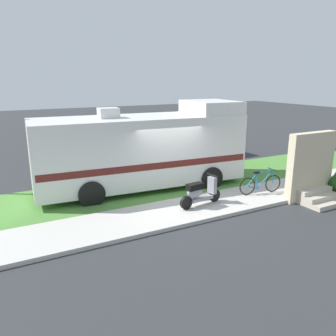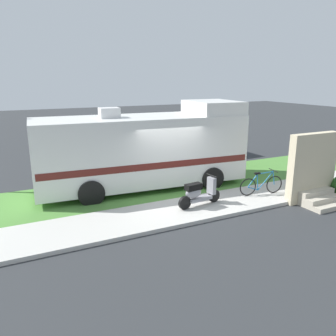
{
  "view_description": "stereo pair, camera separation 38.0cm",
  "coord_description": "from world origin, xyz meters",
  "px_view_note": "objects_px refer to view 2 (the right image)",
  "views": [
    {
      "loc": [
        -5.6,
        -9.9,
        4.19
      ],
      "look_at": [
        -0.17,
        0.3,
        1.1
      ],
      "focal_mm": 36.07,
      "sensor_mm": 36.0,
      "label": 1
    },
    {
      "loc": [
        -5.26,
        -10.08,
        4.19
      ],
      "look_at": [
        -0.17,
        0.3,
        1.1
      ],
      "focal_mm": 36.07,
      "sensor_mm": 36.0,
      "label": 2
    }
  ],
  "objects_px": {
    "scooter": "(198,193)",
    "pickup_truck_near": "(190,139)",
    "bicycle": "(261,185)",
    "bottle_green": "(312,183)",
    "motorhome_rv": "(145,149)"
  },
  "relations": [
    {
      "from": "scooter",
      "to": "pickup_truck_near",
      "type": "xyz_separation_m",
      "value": [
        3.56,
        6.83,
        0.38
      ]
    },
    {
      "from": "bicycle",
      "to": "bottle_green",
      "type": "xyz_separation_m",
      "value": [
        2.47,
        -0.12,
        -0.25
      ]
    },
    {
      "from": "motorhome_rv",
      "to": "bicycle",
      "type": "height_order",
      "value": "motorhome_rv"
    },
    {
      "from": "scooter",
      "to": "pickup_truck_near",
      "type": "height_order",
      "value": "pickup_truck_near"
    },
    {
      "from": "motorhome_rv",
      "to": "scooter",
      "type": "relative_size",
      "value": 4.85
    },
    {
      "from": "scooter",
      "to": "bicycle",
      "type": "height_order",
      "value": "scooter"
    },
    {
      "from": "pickup_truck_near",
      "to": "bottle_green",
      "type": "xyz_separation_m",
      "value": [
        1.55,
        -6.96,
        -0.72
      ]
    },
    {
      "from": "motorhome_rv",
      "to": "pickup_truck_near",
      "type": "bearing_deg",
      "value": 42.99
    },
    {
      "from": "motorhome_rv",
      "to": "bottle_green",
      "type": "xyz_separation_m",
      "value": [
        5.8,
        -3.0,
        -1.33
      ]
    },
    {
      "from": "scooter",
      "to": "bottle_green",
      "type": "xyz_separation_m",
      "value": [
        5.1,
        -0.13,
        -0.34
      ]
    },
    {
      "from": "bicycle",
      "to": "scooter",
      "type": "bearing_deg",
      "value": 179.89
    },
    {
      "from": "bicycle",
      "to": "bottle_green",
      "type": "distance_m",
      "value": 2.49
    },
    {
      "from": "scooter",
      "to": "bicycle",
      "type": "distance_m",
      "value": 2.63
    },
    {
      "from": "pickup_truck_near",
      "to": "bottle_green",
      "type": "height_order",
      "value": "pickup_truck_near"
    },
    {
      "from": "scooter",
      "to": "bicycle",
      "type": "relative_size",
      "value": 0.98
    }
  ]
}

